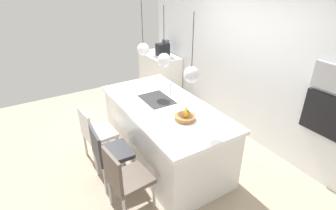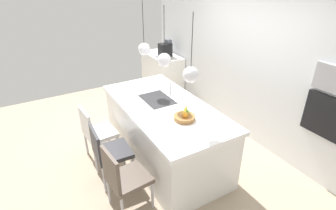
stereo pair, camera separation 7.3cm
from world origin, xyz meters
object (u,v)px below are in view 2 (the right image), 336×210
fruit_bowl (185,117)px  oven (326,116)px  chair_middle (108,151)px  chair_far (123,177)px  coffee_machine (165,49)px  chair_near (96,131)px

fruit_bowl → oven: size_ratio=0.51×
chair_middle → chair_far: 0.59m
coffee_machine → fruit_bowl: bearing=-24.6°
fruit_bowl → chair_near: size_ratio=0.32×
coffee_machine → oven: size_ratio=0.68×
oven → chair_far: oven is taller
chair_near → chair_far: bearing=-0.2°
fruit_bowl → chair_far: (0.14, -0.95, -0.49)m
chair_middle → chair_near: bearing=-179.8°
fruit_bowl → oven: oven is taller
oven → chair_middle: 2.90m
coffee_machine → oven: oven is taller
chair_near → chair_far: 1.16m
fruit_bowl → chair_far: 1.08m
chair_near → chair_middle: (0.58, 0.00, 0.00)m
coffee_machine → oven: bearing=4.6°
fruit_bowl → chair_near: (-1.02, -0.95, -0.49)m
coffee_machine → chair_far: bearing=-37.4°
chair_far → fruit_bowl: bearing=98.4°
coffee_machine → chair_middle: (2.29, -2.19, -0.55)m
fruit_bowl → chair_near: 1.48m
chair_near → chair_middle: chair_near is taller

